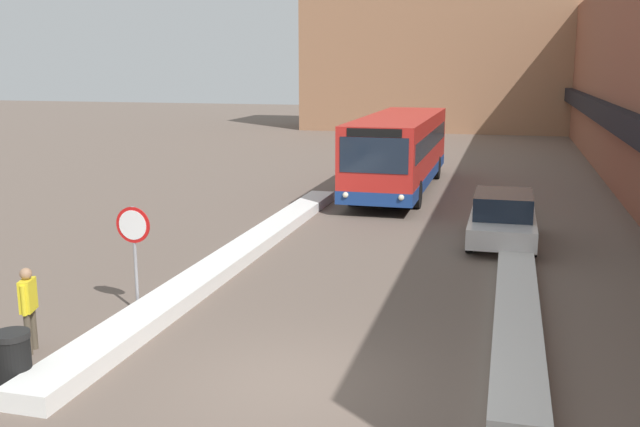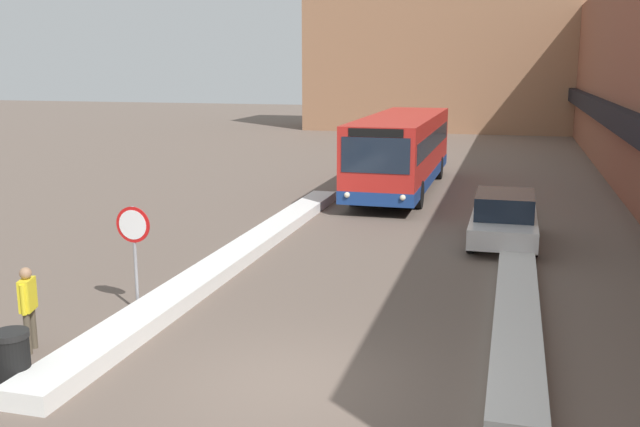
{
  "view_description": "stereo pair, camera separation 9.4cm",
  "coord_description": "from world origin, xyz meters",
  "px_view_note": "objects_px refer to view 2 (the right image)",
  "views": [
    {
      "loc": [
        3.24,
        -10.34,
        5.13
      ],
      "look_at": [
        -0.7,
        4.54,
        1.91
      ],
      "focal_mm": 40.0,
      "sensor_mm": 36.0,
      "label": 1
    },
    {
      "loc": [
        3.33,
        -10.32,
        5.13
      ],
      "look_at": [
        -0.7,
        4.54,
        1.91
      ],
      "focal_mm": 40.0,
      "sensor_mm": 36.0,
      "label": 2
    }
  ],
  "objects_px": {
    "parked_car_front": "(504,219)",
    "pedestrian": "(28,301)",
    "trash_bin": "(12,359)",
    "stop_sign": "(134,236)",
    "city_bus": "(401,150)"
  },
  "relations": [
    {
      "from": "parked_car_front",
      "to": "pedestrian",
      "type": "relative_size",
      "value": 2.66
    },
    {
      "from": "trash_bin",
      "to": "stop_sign",
      "type": "bearing_deg",
      "value": 88.45
    },
    {
      "from": "city_bus",
      "to": "pedestrian",
      "type": "relative_size",
      "value": 7.34
    },
    {
      "from": "pedestrian",
      "to": "trash_bin",
      "type": "bearing_deg",
      "value": 9.84
    },
    {
      "from": "parked_car_front",
      "to": "stop_sign",
      "type": "height_order",
      "value": "stop_sign"
    },
    {
      "from": "parked_car_front",
      "to": "pedestrian",
      "type": "bearing_deg",
      "value": -127.75
    },
    {
      "from": "city_bus",
      "to": "parked_car_front",
      "type": "bearing_deg",
      "value": -62.09
    },
    {
      "from": "city_bus",
      "to": "trash_bin",
      "type": "relative_size",
      "value": 12.25
    },
    {
      "from": "pedestrian",
      "to": "trash_bin",
      "type": "xyz_separation_m",
      "value": [
        0.68,
        -1.35,
        -0.47
      ]
    },
    {
      "from": "parked_car_front",
      "to": "trash_bin",
      "type": "xyz_separation_m",
      "value": [
        -7.48,
        -11.9,
        -0.26
      ]
    },
    {
      "from": "city_bus",
      "to": "parked_car_front",
      "type": "distance_m",
      "value": 9.18
    },
    {
      "from": "parked_car_front",
      "to": "trash_bin",
      "type": "relative_size",
      "value": 4.43
    },
    {
      "from": "city_bus",
      "to": "stop_sign",
      "type": "relative_size",
      "value": 5.13
    },
    {
      "from": "city_bus",
      "to": "pedestrian",
      "type": "xyz_separation_m",
      "value": [
        -3.89,
        -18.61,
        -0.74
      ]
    },
    {
      "from": "stop_sign",
      "to": "trash_bin",
      "type": "relative_size",
      "value": 2.39
    }
  ]
}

